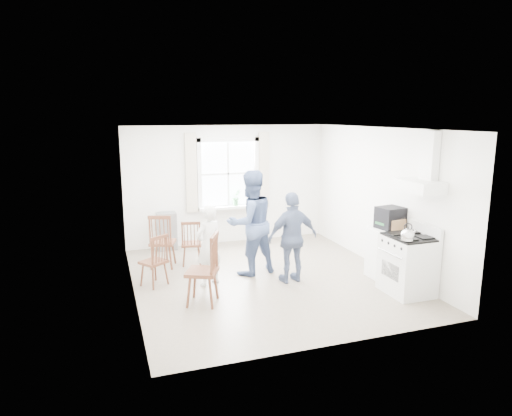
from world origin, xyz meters
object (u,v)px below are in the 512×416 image
(windsor_chair_b, at_px, (191,238))
(person_mid, at_px, (251,223))
(person_left, at_px, (209,246))
(gas_stove, at_px, (408,264))
(person_right, at_px, (293,238))
(windsor_chair_c, at_px, (210,261))
(low_cabinet, at_px, (386,253))
(stereo_stack, at_px, (390,218))
(windsor_chair_a, at_px, (157,255))

(windsor_chair_b, relative_size, person_mid, 0.47)
(person_left, xyz_separation_m, person_mid, (0.84, 0.31, 0.25))
(gas_stove, relative_size, person_right, 0.72)
(person_mid, bearing_deg, person_left, 7.08)
(gas_stove, height_order, windsor_chair_c, gas_stove)
(windsor_chair_b, relative_size, person_left, 0.64)
(low_cabinet, distance_m, stereo_stack, 0.64)
(low_cabinet, height_order, windsor_chair_b, low_cabinet)
(low_cabinet, relative_size, windsor_chair_c, 0.82)
(windsor_chair_b, bearing_deg, stereo_stack, -29.35)
(gas_stove, xyz_separation_m, low_cabinet, (0.07, 0.70, -0.03))
(windsor_chair_a, relative_size, person_mid, 0.48)
(windsor_chair_a, xyz_separation_m, person_right, (2.21, -0.50, 0.23))
(windsor_chair_a, distance_m, person_left, 0.86)
(stereo_stack, xyz_separation_m, windsor_chair_b, (-3.13, 1.76, -0.55))
(stereo_stack, distance_m, windsor_chair_c, 3.23)
(stereo_stack, bearing_deg, windsor_chair_c, -178.40)
(windsor_chair_b, bearing_deg, person_left, -85.01)
(low_cabinet, xyz_separation_m, windsor_chair_b, (-3.09, 1.75, 0.09))
(low_cabinet, xyz_separation_m, windsor_chair_a, (-3.82, 0.87, 0.10))
(person_left, bearing_deg, low_cabinet, 142.33)
(windsor_chair_a, xyz_separation_m, windsor_chair_c, (0.66, -0.97, 0.13))
(windsor_chair_b, height_order, windsor_chair_c, windsor_chair_c)
(windsor_chair_b, relative_size, person_right, 0.56)
(low_cabinet, xyz_separation_m, stereo_stack, (0.04, -0.01, 0.64))
(stereo_stack, bearing_deg, person_right, 166.95)
(windsor_chair_a, height_order, person_mid, person_mid)
(windsor_chair_c, bearing_deg, person_mid, 47.50)
(windsor_chair_c, bearing_deg, person_left, 78.14)
(stereo_stack, height_order, windsor_chair_b, stereo_stack)
(gas_stove, relative_size, person_left, 0.82)
(gas_stove, xyz_separation_m, person_mid, (-2.09, 1.70, 0.45))
(low_cabinet, distance_m, windsor_chair_c, 3.17)
(windsor_chair_a, height_order, person_left, person_left)
(person_mid, bearing_deg, windsor_chair_c, 34.26)
(windsor_chair_a, relative_size, person_right, 0.57)
(stereo_stack, relative_size, person_right, 0.30)
(windsor_chair_b, xyz_separation_m, person_mid, (0.93, -0.75, 0.40))
(gas_stove, height_order, person_mid, person_mid)
(low_cabinet, bearing_deg, windsor_chair_a, 167.16)
(person_left, bearing_deg, gas_stove, 129.88)
(low_cabinet, bearing_deg, gas_stove, -95.68)
(stereo_stack, distance_m, person_mid, 2.42)
(stereo_stack, xyz_separation_m, person_mid, (-2.20, 1.01, -0.15))
(person_left, distance_m, person_right, 1.42)
(low_cabinet, height_order, person_mid, person_mid)
(low_cabinet, bearing_deg, person_mid, 155.24)
(gas_stove, bearing_deg, person_left, 154.69)
(person_left, xyz_separation_m, person_right, (1.38, -0.31, 0.10))
(stereo_stack, bearing_deg, windsor_chair_a, 167.14)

